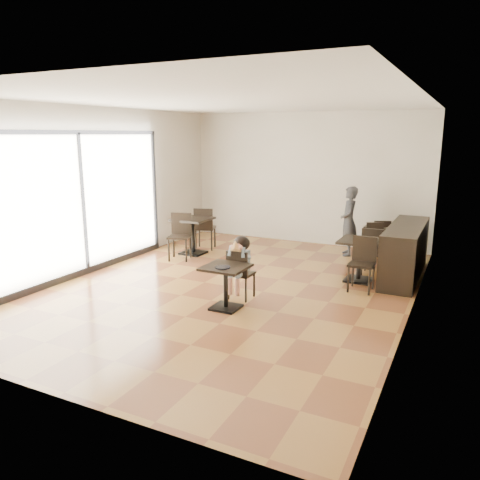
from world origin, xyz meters
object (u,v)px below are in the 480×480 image
Objects in this scene: chair_left_a at (205,228)px; chair_back_a at (380,237)px; cafe_table_mid at (359,261)px; chair_left_b at (179,237)px; cafe_table_back at (380,240)px; child_chair at (241,274)px; child at (241,268)px; adult_patron at (349,221)px; chair_mid_a at (374,251)px; chair_back_b at (375,242)px; child_table at (226,287)px; cafe_table_left at (193,236)px; chair_mid_b at (362,265)px.

chair_left_a reaches higher than chair_back_a.
chair_left_b is (-3.82, -0.19, 0.11)m from cafe_table_mid.
chair_left_a is at bearing -2.00° from chair_back_a.
cafe_table_mid reaches higher than cafe_table_back.
child reaches higher than child_chair.
chair_left_a is (-3.18, -0.90, -0.28)m from adult_patron.
chair_left_b reaches higher than child_chair.
adult_patron reaches higher than chair_mid_a.
chair_left_a is 1.10m from chair_left_b.
adult_patron is at bearing 139.12° from chair_back_b.
chair_back_a is (3.83, 1.23, -0.09)m from chair_left_a.
child_table is 4.28m from adult_patron.
chair_left_a is 1.23× the size of chair_back_a.
child_chair is at bearing -33.82° from adult_patron.
chair_mid_a is 1.15× the size of chair_back_b.
child is at bearing -43.47° from cafe_table_left.
cafe_table_mid is 0.83× the size of chair_mid_a.
child_table reaches higher than cafe_table_back.
chair_back_b is at bearing 93.94° from chair_mid_b.
adult_patron is at bearing -57.84° from chair_mid_a.
cafe_table_back is (0.65, 0.30, -0.44)m from adult_patron.
child is at bearing 48.70° from chair_back_a.
child_chair is 0.84× the size of chair_left_b.
child reaches higher than chair_mid_b.
chair_mid_a is 1.00× the size of chair_mid_b.
chair_mid_a reaches higher than child_table.
child reaches higher than chair_back_a.
cafe_table_mid is 3.84m from cafe_table_left.
child_chair is at bearing -111.59° from cafe_table_back.
adult_patron is at bearing 13.84° from chair_left_b.
child_chair is 3.54m from chair_left_a.
cafe_table_back is 0.68× the size of chair_left_a.
chair_left_a is (-3.82, 0.91, 0.11)m from cafe_table_mid.
cafe_table_back is 0.68× the size of chair_left_b.
child is at bearing -134.57° from chair_back_b.
cafe_table_left reaches higher than cafe_table_back.
chair_mid_b reaches higher than chair_back_a.
cafe_table_left is 1.23× the size of cafe_table_back.
cafe_table_left is at bearing 166.83° from chair_mid_b.
chair_left_b reaches higher than cafe_table_back.
cafe_table_mid is at bearing -130.73° from child_chair.
chair_mid_a reaches higher than cafe_table_back.
adult_patron is (0.90, 4.16, 0.43)m from child_table.
child_chair reaches higher than cafe_table_left.
chair_mid_a is 1.15× the size of chair_back_a.
chair_back_a is (-0.15, 2.70, -0.06)m from chair_mid_b.
chair_left_b is (0.00, -1.10, 0.00)m from chair_left_a.
cafe_table_back is at bearing 179.06° from chair_left_a.
adult_patron reaches higher than child_chair.
chair_mid_a is (0.16, 0.55, 0.08)m from cafe_table_mid.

